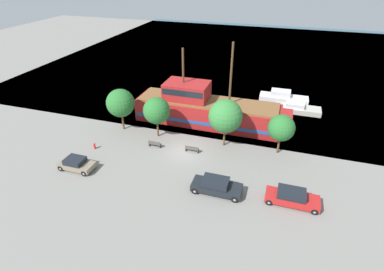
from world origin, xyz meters
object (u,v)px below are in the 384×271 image
Objects in this scene: pirate_ship at (205,109)px; parked_car_curb_mid at (292,197)px; parked_car_curb_front at (216,186)px; bench_promenade_east at (192,149)px; bench_promenade_west at (155,144)px; moored_boat_dockside at (283,97)px; fire_hydrant at (95,146)px; parked_car_curb_rear at (76,164)px; moored_boat_outer at (297,108)px.

parked_car_curb_mid is (11.96, -13.21, -1.30)m from pirate_ship.
parked_car_curb_front reaches higher than bench_promenade_east.
bench_promenade_west is (-4.12, -8.06, -1.62)m from pirate_ship.
bench_promenade_west is (-9.04, 5.70, -0.32)m from parked_car_curb_front.
parked_car_curb_front is (-4.99, -24.83, 0.15)m from moored_boat_dockside.
moored_boat_dockside reaches higher than fire_hydrant.
moored_boat_dockside is at bearing 63.46° from bench_promenade_east.
fire_hydrant is 7.19m from bench_promenade_west.
parked_car_curb_front is at bearing -53.84° from bench_promenade_east.
parked_car_curb_rear is at bearing -125.29° from pirate_ship.
fire_hydrant is (-20.76, -21.67, -0.19)m from moored_boat_dockside.
moored_boat_dockside is 1.56× the size of parked_car_curb_front.
pirate_ship is 17.87m from parked_car_curb_mid.
bench_promenade_west reaches higher than fire_hydrant.
pirate_ship is at bearing 44.33° from fire_hydrant.
fire_hydrant is at bearing 168.69° from parked_car_curb_front.
moored_boat_outer is 4.08× the size of bench_promenade_east.
moored_boat_dockside reaches higher than parked_car_curb_rear.
parked_car_curb_mid is 16.89m from bench_promenade_west.
moored_boat_dockside is at bearing 94.81° from parked_car_curb_mid.
bench_promenade_east is (0.52, -7.73, -1.62)m from pirate_ship.
parked_car_curb_rear is (-22.35, -1.47, -0.08)m from parked_car_curb_mid.
moored_boat_dockside reaches higher than parked_car_curb_front.
bench_promenade_west is (-4.64, -0.33, -0.00)m from bench_promenade_east.
fire_hydrant is (-0.46, 4.08, -0.26)m from parked_car_curb_rear.
moored_boat_outer is (12.17, 7.43, -1.52)m from pirate_ship.
bench_promenade_west is (6.27, 6.62, -0.24)m from parked_car_curb_rear.
parked_car_curb_front is 1.00× the size of parked_car_curb_mid.
parked_car_curb_front is 6.35× the size of fire_hydrant.
moored_boat_dockside is 1.15× the size of moored_boat_outer.
bench_promenade_west is at bearing 20.69° from fire_hydrant.
parked_car_curb_mid is 22.40m from parked_car_curb_rear.
moored_boat_outer is at bearing -58.22° from moored_boat_dockside.
parked_car_curb_front is at bearing -70.31° from pirate_ship.
fire_hydrant is at bearing -159.31° from bench_promenade_west.
parked_car_curb_rear is at bearing -147.51° from bench_promenade_east.
parked_car_curb_front reaches higher than fire_hydrant.
fire_hydrant is at bearing -165.85° from bench_promenade_east.
bench_promenade_east is at bearing 154.39° from parked_car_curb_mid.
bench_promenade_west is at bearing 162.22° from parked_car_curb_mid.
pirate_ship is 14.66m from parked_car_curb_front.
parked_car_curb_mid is 3.02× the size of bench_promenade_east.
bench_promenade_east reaches higher than fire_hydrant.
parked_car_curb_mid reaches higher than bench_promenade_west.
parked_car_curb_rear is 2.38× the size of bench_promenade_east.
parked_car_curb_rear is 4.11m from fire_hydrant.
bench_promenade_east is at bearing -86.14° from pirate_ship.
parked_car_curb_front is 16.08m from fire_hydrant.
moored_boat_dockside is 4.29m from moored_boat_outer.
moored_boat_outer is at bearing 71.10° from parked_car_curb_front.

